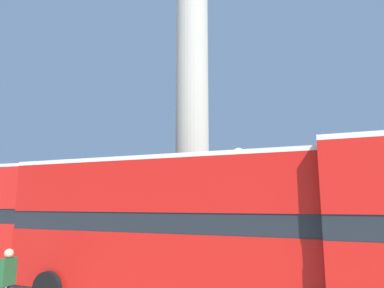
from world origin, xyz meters
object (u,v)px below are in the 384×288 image
object	(u,v)px
monument_column	(192,120)
bus_a	(183,223)
street_lamp	(240,197)
pedestrian_by_plinth	(7,279)

from	to	relation	value
monument_column	bus_a	xyz separation A→B (m)	(2.86, -6.83, -4.95)
street_lamp	pedestrian_by_plinth	distance (m)	7.89
pedestrian_by_plinth	monument_column	bearing A→B (deg)	163.78
monument_column	pedestrian_by_plinth	bearing A→B (deg)	-94.91
monument_column	street_lamp	xyz separation A→B (m)	(3.60, -3.51, -4.12)
bus_a	pedestrian_by_plinth	size ratio (longest dim) A/B	6.04
bus_a	pedestrian_by_plinth	world-z (taller)	bus_a
pedestrian_by_plinth	bus_a	bearing A→B (deg)	116.27
monument_column	bus_a	size ratio (longest dim) A/B	2.06
bus_a	street_lamp	size ratio (longest dim) A/B	2.13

